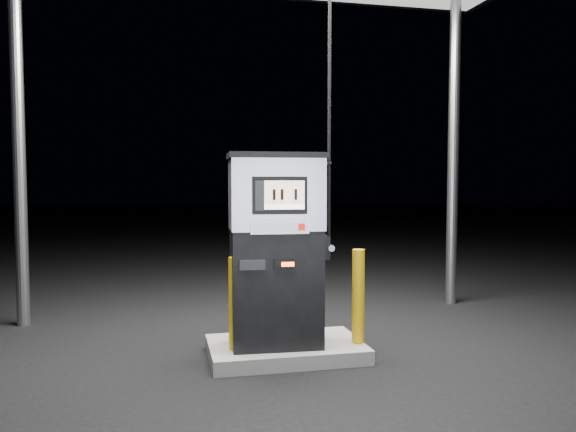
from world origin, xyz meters
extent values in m
plane|color=black|center=(0.00, 0.00, 0.00)|extent=(80.00, 80.00, 0.00)
cube|color=slate|center=(0.00, 0.00, 0.07)|extent=(1.60, 1.00, 0.15)
cylinder|color=gray|center=(-3.00, 2.00, 2.25)|extent=(0.16, 0.16, 4.50)
cylinder|color=gray|center=(3.00, 2.00, 2.25)|extent=(0.16, 0.16, 4.50)
cube|color=black|center=(-0.12, -0.08, 0.75)|extent=(0.94, 0.58, 1.20)
cube|color=#B4B4BB|center=(-0.12, -0.08, 1.71)|extent=(0.96, 0.60, 0.72)
cube|color=black|center=(-0.12, -0.08, 2.09)|extent=(1.00, 0.64, 0.06)
cube|color=black|center=(-0.14, -0.36, 1.70)|extent=(0.54, 0.06, 0.36)
cube|color=beige|center=(-0.09, -0.38, 1.73)|extent=(0.39, 0.03, 0.23)
cube|color=white|center=(-0.09, -0.38, 1.59)|extent=(0.39, 0.03, 0.05)
cube|color=#B4B4BB|center=(-0.14, -0.36, 1.39)|extent=(0.58, 0.06, 0.13)
cube|color=gray|center=(-0.14, -0.38, 1.39)|extent=(0.53, 0.03, 0.10)
cube|color=#A4110A|center=(0.07, -0.39, 1.39)|extent=(0.07, 0.01, 0.07)
cube|color=black|center=(-0.09, -0.36, 1.03)|extent=(0.21, 0.03, 0.09)
cube|color=#E1430B|center=(-0.06, -0.37, 1.03)|extent=(0.12, 0.01, 0.04)
cube|color=black|center=(-0.40, -0.34, 1.03)|extent=(0.25, 0.04, 0.10)
cube|color=black|center=(0.38, -0.11, 1.16)|extent=(0.11, 0.18, 0.24)
cylinder|color=gray|center=(0.44, -0.12, 1.16)|extent=(0.08, 0.21, 0.07)
cylinder|color=black|center=(0.42, -0.16, 2.75)|extent=(0.04, 0.04, 2.97)
cylinder|color=#CB9C0B|center=(-0.55, -0.13, 0.62)|extent=(0.13, 0.13, 0.93)
cylinder|color=#CB9C0B|center=(0.74, -0.17, 0.64)|extent=(0.17, 0.17, 0.98)
camera|label=1|loc=(-1.24, -5.66, 1.83)|focal=35.00mm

